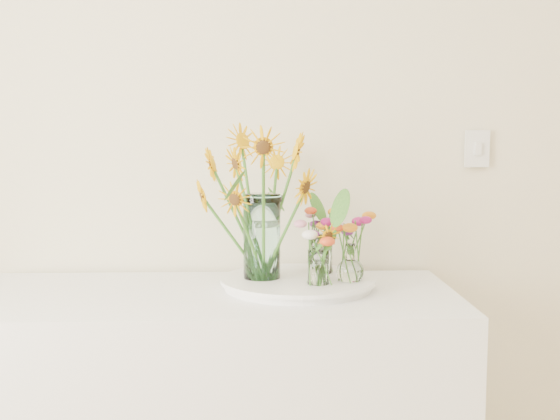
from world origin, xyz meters
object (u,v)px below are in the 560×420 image
object	(u,v)px
tray	(298,284)
mason_jar	(262,237)
small_vase_b	(350,263)
small_vase_c	(321,254)
small_vase_a	(318,268)

from	to	relation	value
tray	mason_jar	bearing A→B (deg)	177.21
small_vase_b	small_vase_c	xyz separation A→B (m)	(-0.07, 0.12, 0.00)
small_vase_b	small_vase_a	bearing A→B (deg)	-156.94
small_vase_a	small_vase_b	world-z (taller)	small_vase_b
tray	small_vase_c	bearing A→B (deg)	45.92
tray	mason_jar	world-z (taller)	mason_jar
tray	mason_jar	xyz separation A→B (m)	(-0.11, 0.01, 0.14)
mason_jar	small_vase_b	size ratio (longest dim) A/B	2.22
mason_jar	small_vase_c	bearing A→B (deg)	21.58
small_vase_a	mason_jar	bearing A→B (deg)	150.14
tray	small_vase_b	xyz separation A→B (m)	(0.15, -0.04, 0.07)
small_vase_a	tray	bearing A→B (deg)	121.43
tray	mason_jar	distance (m)	0.17
mason_jar	small_vase_b	bearing A→B (deg)	-11.13
small_vase_a	small_vase_c	distance (m)	0.16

